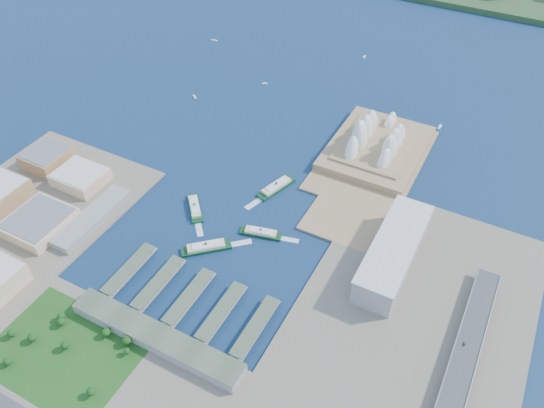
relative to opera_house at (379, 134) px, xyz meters
The scene contains 22 objects.
ground 300.75m from the opera_house, 110.56° to the right, with size 3000.00×3000.00×0.00m, color #10264A.
west_land 524.58m from the opera_house, 132.68° to the right, with size 220.00×390.00×3.00m, color #776C5B.
south_land 502.05m from the opera_house, 102.09° to the right, with size 720.00×180.00×3.00m, color #776C5B.
east_land 357.85m from the opera_house, 67.75° to the right, with size 240.00×500.00×3.00m, color #776C5B.
peninsula 36.56m from the opera_house, 82.87° to the right, with size 135.00×220.00×3.00m, color #9E7D56.
opera_house is the anchor object (origin of this frame).
toaster_building 219.62m from the opera_house, 65.77° to the right, with size 45.00×155.00×35.00m, color gray.
expressway 392.63m from the opera_house, 60.16° to the right, with size 26.00×340.00×11.85m, color gray, non-canonical shape.
west_buildings 498.76m from the opera_house, 135.41° to the right, with size 200.00×280.00×27.00m, color #A67E53, non-canonical shape.
ferry_wharves 367.50m from the opera_house, 104.38° to the right, with size 184.00×90.00×9.30m, color #46533F, non-canonical shape.
terminal_building 425.27m from the opera_house, 102.24° to the right, with size 200.00×28.00×12.00m, color gray.
park 498.56m from the opera_house, 109.34° to the right, with size 150.00×110.00×16.00m, color #194714, non-canonical shape.
ferry_a 285.86m from the opera_house, 126.31° to the right, with size 14.01×55.03×10.41m, color #0E3A1D, non-canonical shape.
ferry_b 172.49m from the opera_house, 122.89° to the right, with size 15.52×60.98×11.53m, color #0E3A1D, non-canonical shape.
ferry_c 306.04m from the opera_house, 112.42° to the right, with size 15.50×60.88×11.51m, color #0E3A1D, non-canonical shape.
ferry_d 240.80m from the opera_house, 106.98° to the right, with size 13.38×52.57×9.94m, color #0E3A1D, non-canonical shape.
boat_a 326.20m from the opera_house, behind, with size 3.03×12.10×2.33m, color white, non-canonical shape.
boat_b 260.25m from the opera_house, 158.43° to the left, with size 3.20×9.14×2.47m, color white, non-canonical shape.
boat_c 129.94m from the opera_house, 58.11° to the left, with size 3.71×12.74×2.87m, color white, non-canonical shape.
boat_d 453.89m from the opera_house, 154.45° to the left, with size 2.98×13.60×2.30m, color white, non-canonical shape.
boat_e 297.30m from the opera_house, 114.07° to the left, with size 3.27×10.27×2.52m, color white, non-canonical shape.
car_c 338.62m from the opera_house, 55.62° to the right, with size 2.05×5.05×1.47m, color slate.
Camera 1 is at (262.81, -348.45, 479.30)m, focal length 35.00 mm.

